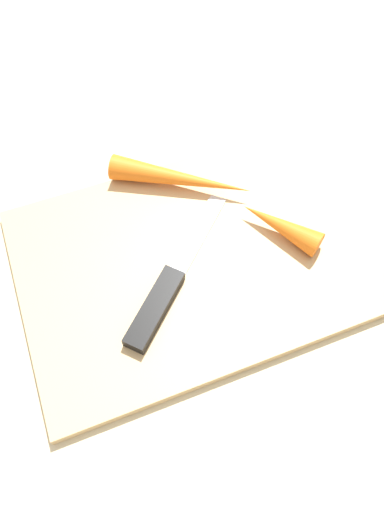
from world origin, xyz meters
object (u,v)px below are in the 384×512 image
(carrot_short, at_px, (280,225))
(carrot_long, at_px, (181,179))
(knife, at_px, (161,297))
(cutting_board, at_px, (192,259))

(carrot_short, distance_m, carrot_long, 0.12)
(carrot_short, bearing_deg, knife, 67.48)
(cutting_board, height_order, knife, knife)
(cutting_board, xyz_separation_m, carrot_long, (0.02, 0.09, 0.02))
(cutting_board, relative_size, carrot_long, 2.24)
(knife, bearing_deg, carrot_short, -31.58)
(knife, height_order, carrot_long, carrot_long)
(knife, xyz_separation_m, carrot_long, (0.07, 0.13, 0.01))
(knife, height_order, carrot_short, carrot_short)
(carrot_long, bearing_deg, knife, -84.14)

